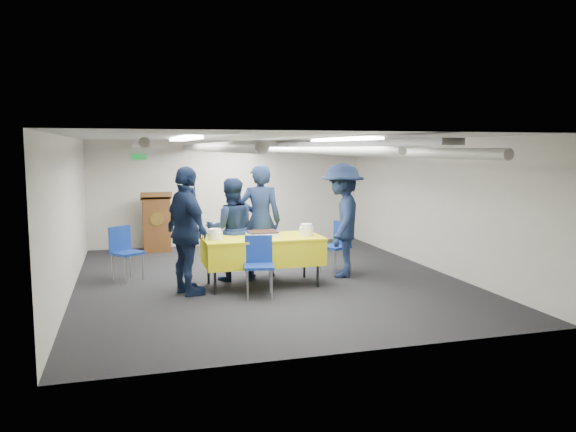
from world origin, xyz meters
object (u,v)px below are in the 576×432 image
at_px(podium, 157,222).
at_px(chair_near, 259,259).
at_px(sailor_a, 260,220).
at_px(sailor_d, 342,220).
at_px(sailor_b, 231,229).
at_px(chair_right, 338,242).
at_px(serving_table, 262,250).
at_px(chair_left, 124,247).
at_px(sheet_cake, 262,233).
at_px(sailor_c, 187,231).

distance_m(podium, chair_near, 4.22).
distance_m(sailor_a, sailor_d, 1.35).
bearing_deg(sailor_b, chair_right, -173.19).
xyz_separation_m(podium, sailor_d, (2.84, -3.20, 0.33)).
bearing_deg(serving_table, sailor_b, 127.38).
bearing_deg(chair_left, sheet_cake, -24.35).
xyz_separation_m(chair_left, sailor_b, (1.67, -0.49, 0.30)).
distance_m(sailor_c, sailor_d, 2.64).
bearing_deg(chair_near, chair_left, 140.04).
bearing_deg(sailor_c, chair_left, 16.11).
bearing_deg(sailor_b, chair_near, 105.57).
height_order(chair_near, chair_left, same).
bearing_deg(chair_right, sailor_a, 176.39).
relative_size(sheet_cake, podium, 0.38).
relative_size(sheet_cake, chair_right, 0.55).
bearing_deg(sailor_a, sailor_b, 33.69).
bearing_deg(sailor_b, sailor_c, 48.23).
height_order(podium, sailor_b, sailor_b).
xyz_separation_m(serving_table, chair_near, (-0.19, -0.57, -0.03)).
xyz_separation_m(podium, chair_near, (1.23, -4.04, -0.08)).
distance_m(serving_table, sailor_b, 0.70).
xyz_separation_m(sailor_b, sailor_d, (1.82, -0.24, 0.11)).
relative_size(chair_near, sailor_b, 0.53).
height_order(serving_table, chair_right, chair_right).
xyz_separation_m(sailor_b, sailor_c, (-0.78, -0.74, 0.11)).
bearing_deg(sailor_d, chair_left, -76.06).
relative_size(chair_near, chair_left, 1.00).
xyz_separation_m(chair_near, sailor_a, (0.32, 1.24, 0.40)).
bearing_deg(podium, sailor_b, -70.89).
bearing_deg(chair_left, sailor_d, -11.83).
xyz_separation_m(podium, chair_left, (-0.64, -2.47, -0.08)).
bearing_deg(sailor_c, sheet_cake, -96.62).
relative_size(sailor_a, sailor_d, 0.99).
distance_m(chair_near, sailor_d, 1.86).
distance_m(chair_near, sailor_b, 1.14).
relative_size(sailor_b, sailor_d, 0.88).
xyz_separation_m(sheet_cake, sailor_d, (1.41, 0.21, 0.13)).
height_order(serving_table, sailor_c, sailor_c).
relative_size(podium, sailor_d, 0.66).
relative_size(chair_near, sailor_c, 0.46).
height_order(serving_table, sailor_d, sailor_d).
bearing_deg(chair_near, sailor_a, 75.63).
relative_size(chair_right, sailor_c, 0.46).
bearing_deg(sailor_d, sheet_cake, -55.76).
bearing_deg(serving_table, sheet_cake, 75.97).
xyz_separation_m(serving_table, podium, (-1.42, 3.47, 0.05)).
xyz_separation_m(serving_table, sailor_b, (-0.39, 0.52, 0.27)).
distance_m(chair_right, sailor_c, 2.80).
height_order(sailor_a, sailor_d, sailor_d).
bearing_deg(podium, chair_left, -104.66).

